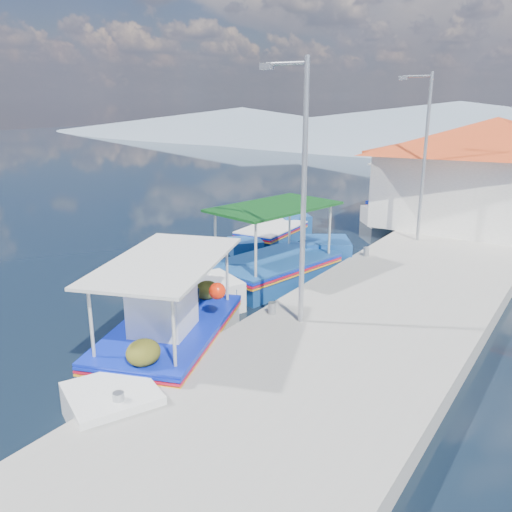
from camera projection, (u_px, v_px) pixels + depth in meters
The scene contains 10 objects.
ground at pixel (107, 325), 13.74m from camera, with size 160.00×160.00×0.00m, color black.
quay at pixel (407, 292), 15.33m from camera, with size 5.00×44.00×0.50m, color #9A9890.
bollards at pixel (330, 273), 15.73m from camera, with size 0.20×17.20×0.30m.
main_caique at pixel (173, 334), 12.10m from camera, with size 3.93×7.18×2.52m.
caique_green_canopy at pixel (275, 269), 16.83m from camera, with size 3.14×7.24×2.76m.
caique_blue_hull at pixel (273, 236), 21.43m from camera, with size 1.87×5.70×1.01m.
caique_far at pixel (408, 203), 26.74m from camera, with size 2.78×8.36×2.93m.
harbor_building at pixel (492, 171), 21.62m from camera, with size 10.49×10.49×4.40m.
lamp_post_near at pixel (300, 182), 11.84m from camera, with size 1.21×0.14×6.00m.
lamp_post_far at pixel (423, 149), 19.01m from camera, with size 1.21×0.14×6.00m.
Camera 1 is at (10.23, -8.39, 5.67)m, focal length 37.30 mm.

